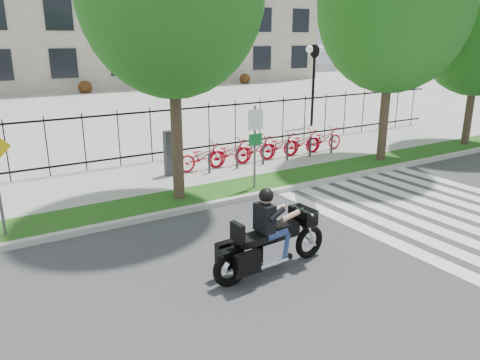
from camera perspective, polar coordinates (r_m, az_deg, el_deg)
ground at (r=10.20m, az=9.10°, el=-9.80°), size 120.00×120.00×0.00m
curb at (r=13.26m, az=-2.46°, el=-2.79°), size 60.00×0.20×0.15m
grass_verge at (r=13.97m, az=-4.17°, el=-1.79°), size 60.00×1.50×0.15m
sidewalk at (r=16.13m, az=-8.31°, el=0.66°), size 60.00×3.50×0.15m
plaza at (r=32.69m, az=-20.94°, el=7.95°), size 80.00×34.00×0.10m
crosswalk_stripes at (r=13.63m, az=24.74°, el=-4.16°), size 5.70×8.00×0.01m
iron_fence at (r=17.45m, az=-10.79°, el=5.42°), size 30.00×0.06×2.00m
lamp_post_right at (r=24.78m, az=9.02°, el=13.65°), size 1.06×0.70×4.25m
street_tree_2 at (r=17.94m, az=18.30°, el=19.70°), size 5.29×5.29×8.56m
bike_share_station at (r=17.54m, az=3.18°, el=4.00°), size 7.77×0.85×1.50m
sign_pole_regulatory at (r=13.96m, az=1.86°, el=5.32°), size 0.50×0.09×2.50m
motorcycle_rider at (r=9.44m, az=3.87°, el=-7.08°), size 2.80×0.84×2.16m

